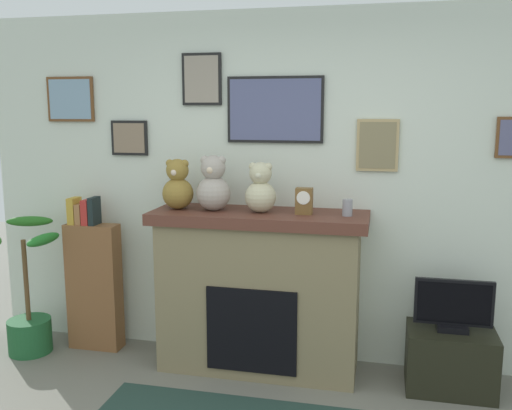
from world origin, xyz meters
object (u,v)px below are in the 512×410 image
object	(u,v)px
fireplace	(259,290)
bookshelf	(94,281)
teddy_bear_brown	(178,187)
teddy_bear_tan	(260,190)
candle_jar	(347,208)
teddy_bear_cream	(213,186)
mantel_clock	(304,201)
potted_plant	(28,312)
tv_stand	(450,360)
television	(453,307)

from	to	relation	value
fireplace	bookshelf	distance (m)	1.36
teddy_bear_brown	teddy_bear_tan	xyz separation A→B (m)	(0.61, 0.00, -0.00)
teddy_bear_tan	bookshelf	bearing A→B (deg)	176.92
fireplace	candle_jar	distance (m)	0.89
teddy_bear_brown	teddy_bear_cream	size ratio (longest dim) A/B	0.92
bookshelf	candle_jar	size ratio (longest dim) A/B	10.66
teddy_bear_tan	teddy_bear_brown	bearing A→B (deg)	-180.00
candle_jar	mantel_clock	size ratio (longest dim) A/B	0.63
fireplace	teddy_bear_cream	distance (m)	0.83
candle_jar	fireplace	bearing A→B (deg)	178.36
potted_plant	teddy_bear_tan	xyz separation A→B (m)	(1.83, 0.13, 1.00)
tv_stand	potted_plant	bearing A→B (deg)	-178.12
teddy_bear_brown	candle_jar	bearing A→B (deg)	0.02
bookshelf	television	distance (m)	2.69
potted_plant	mantel_clock	distance (m)	2.34
tv_stand	teddy_bear_brown	world-z (taller)	teddy_bear_brown
tv_stand	teddy_bear_tan	size ratio (longest dim) A/B	1.62
bookshelf	teddy_bear_tan	xyz separation A→B (m)	(1.37, -0.07, 0.78)
fireplace	mantel_clock	distance (m)	0.75
teddy_bear_brown	bookshelf	bearing A→B (deg)	174.42
candle_jar	teddy_bear_tan	size ratio (longest dim) A/B	0.32
tv_stand	teddy_bear_tan	distance (m)	1.74
bookshelf	tv_stand	distance (m)	2.71
potted_plant	television	world-z (taller)	potted_plant
teddy_bear_brown	fireplace	bearing A→B (deg)	1.73
television	teddy_bear_tan	size ratio (longest dim) A/B	1.43
bookshelf	teddy_bear_cream	size ratio (longest dim) A/B	3.08
mantel_clock	teddy_bear_cream	xyz separation A→B (m)	(-0.65, 0.00, 0.09)
tv_stand	mantel_clock	size ratio (longest dim) A/B	3.16
fireplace	potted_plant	bearing A→B (deg)	-175.33
fireplace	bookshelf	size ratio (longest dim) A/B	1.26
tv_stand	television	world-z (taller)	television
candle_jar	teddy_bear_brown	distance (m)	1.23
mantel_clock	teddy_bear_brown	xyz separation A→B (m)	(-0.92, 0.00, 0.07)
candle_jar	teddy_bear_tan	xyz separation A→B (m)	(-0.61, -0.00, 0.10)
tv_stand	teddy_bear_cream	bearing A→B (deg)	179.09
teddy_bear_cream	candle_jar	bearing A→B (deg)	0.03
potted_plant	tv_stand	world-z (taller)	potted_plant
fireplace	bookshelf	xyz separation A→B (m)	(-1.35, 0.06, -0.04)
potted_plant	tv_stand	size ratio (longest dim) A/B	1.82
fireplace	potted_plant	xyz separation A→B (m)	(-1.81, -0.15, -0.26)
tv_stand	teddy_bear_tan	xyz separation A→B (m)	(-1.33, 0.03, 1.12)
bookshelf	candle_jar	world-z (taller)	candle_jar
teddy_bear_brown	teddy_bear_tan	distance (m)	0.61
tv_stand	mantel_clock	xyz separation A→B (m)	(-1.02, 0.03, 1.05)
tv_stand	bookshelf	bearing A→B (deg)	177.87
bookshelf	potted_plant	size ratio (longest dim) A/B	1.16
bookshelf	candle_jar	xyz separation A→B (m)	(1.97, -0.07, 0.68)
candle_jar	teddy_bear_tan	bearing A→B (deg)	-179.96
teddy_bear_brown	teddy_bear_tan	bearing A→B (deg)	0.00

